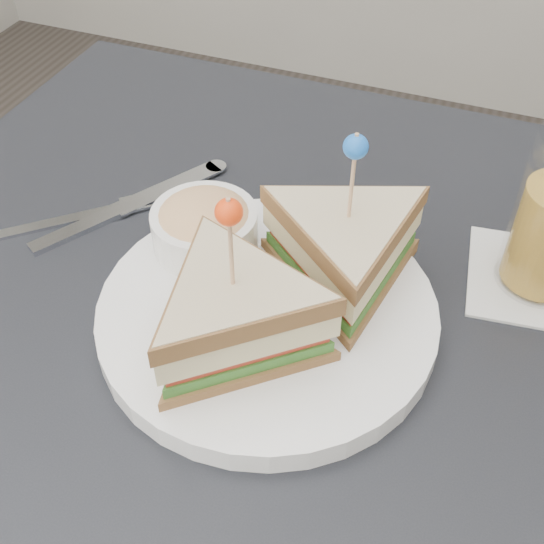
# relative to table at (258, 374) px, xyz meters

# --- Properties ---
(table) EXTENTS (0.80, 0.80, 0.75)m
(table) POSITION_rel_table_xyz_m (0.00, 0.00, 0.00)
(table) COLOR black
(table) RESTS_ON ground
(plate_meal) EXTENTS (0.33, 0.33, 0.17)m
(plate_meal) POSITION_rel_table_xyz_m (0.02, 0.01, 0.12)
(plate_meal) COLOR white
(plate_meal) RESTS_ON table
(cutlery_fork) EXTENTS (0.14, 0.13, 0.00)m
(cutlery_fork) POSITION_rel_table_xyz_m (-0.20, 0.07, 0.08)
(cutlery_fork) COLOR silver
(cutlery_fork) RESTS_ON table
(cutlery_knife) EXTENTS (0.13, 0.20, 0.01)m
(cutlery_knife) POSITION_rel_table_xyz_m (-0.18, 0.09, 0.08)
(cutlery_knife) COLOR silver
(cutlery_knife) RESTS_ON table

